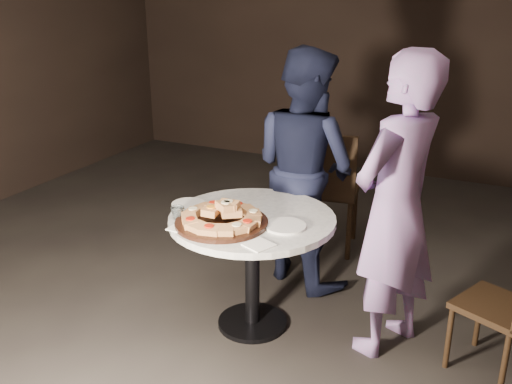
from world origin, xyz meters
TOP-DOWN VIEW (x-y plane):
  - floor at (0.00, 0.00)m, footprint 7.00×7.00m
  - table at (0.11, 0.13)m, footprint 1.06×1.06m
  - serving_board at (0.01, -0.05)m, footprint 0.51×0.51m
  - focaccia_pile at (0.01, -0.05)m, footprint 0.46×0.45m
  - plate_left at (-0.31, 0.12)m, footprint 0.25×0.25m
  - plate_right at (0.34, 0.07)m, footprint 0.29×0.29m
  - water_glass at (-0.25, -0.09)m, footprint 0.09×0.09m
  - napkin_near at (-0.16, -0.19)m, footprint 0.13×0.13m
  - napkin_far at (0.31, -0.20)m, footprint 0.17×0.17m
  - chair_far at (0.16, 1.28)m, footprint 0.52×0.54m
  - diner_navy at (0.15, 0.85)m, footprint 0.96×0.87m
  - diner_teal at (0.88, 0.29)m, footprint 0.60×0.71m

SIDE VIEW (x-z plane):
  - floor at x=0.00m, z-range 0.00..0.00m
  - chair_far at x=0.16m, z-range 0.07..1.03m
  - table at x=0.11m, z-range 0.22..0.94m
  - napkin_near at x=-0.16m, z-range 0.71..0.72m
  - napkin_far at x=0.31m, z-range 0.71..0.72m
  - plate_left at x=-0.31m, z-range 0.71..0.72m
  - plate_right at x=0.34m, z-range 0.71..0.73m
  - serving_board at x=0.01m, z-range 0.71..0.73m
  - water_glass at x=-0.25m, z-range 0.71..0.78m
  - focaccia_pile at x=0.01m, z-range 0.71..0.83m
  - diner_navy at x=0.15m, z-range 0.00..1.60m
  - diner_teal at x=0.88m, z-range 0.00..1.67m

